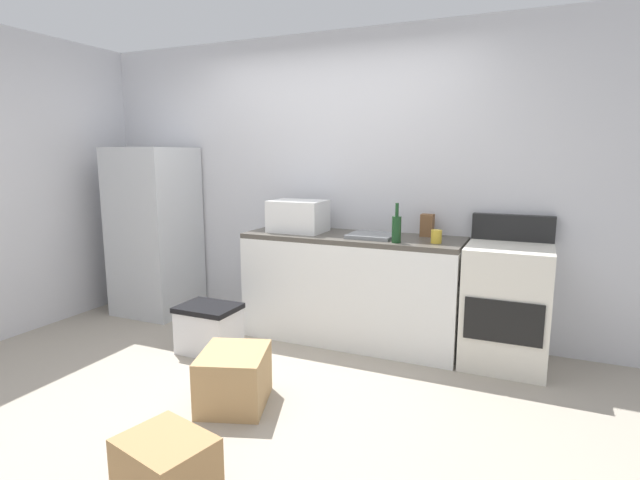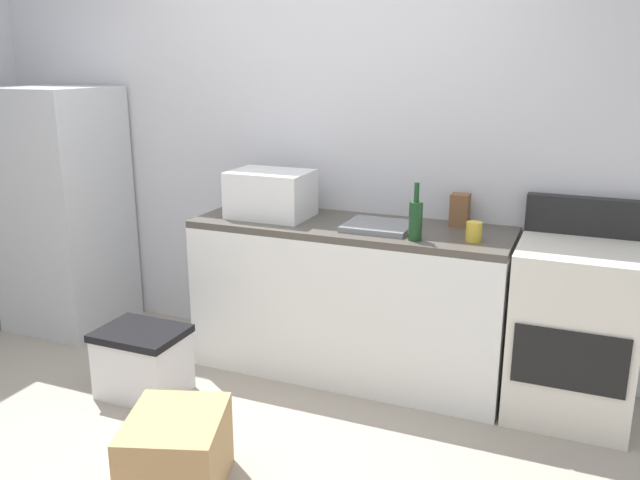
{
  "view_description": "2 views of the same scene",
  "coord_description": "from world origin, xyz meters",
  "px_view_note": "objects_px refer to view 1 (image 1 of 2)",
  "views": [
    {
      "loc": [
        1.68,
        -2.59,
        1.55
      ],
      "look_at": [
        0.28,
        0.58,
        0.96
      ],
      "focal_mm": 27.72,
      "sensor_mm": 36.0,
      "label": 1
    },
    {
      "loc": [
        1.53,
        -2.18,
        1.8
      ],
      "look_at": [
        0.37,
        0.59,
        0.97
      ],
      "focal_mm": 36.9,
      "sensor_mm": 36.0,
      "label": 2
    }
  ],
  "objects_px": {
    "knife_block": "(427,225)",
    "cardboard_box_medium": "(234,378)",
    "wine_bottle": "(397,228)",
    "coffee_mug": "(436,237)",
    "refrigerator": "(155,231)",
    "stove_oven": "(506,303)",
    "cardboard_box_large": "(166,468)",
    "microwave": "(298,216)",
    "storage_bin": "(209,328)"
  },
  "relations": [
    {
      "from": "wine_bottle",
      "to": "knife_block",
      "type": "relative_size",
      "value": 1.67
    },
    {
      "from": "knife_block",
      "to": "storage_bin",
      "type": "distance_m",
      "value": 1.94
    },
    {
      "from": "cardboard_box_medium",
      "to": "knife_block",
      "type": "bearing_deg",
      "value": 61.04
    },
    {
      "from": "cardboard_box_large",
      "to": "storage_bin",
      "type": "bearing_deg",
      "value": 119.93
    },
    {
      "from": "refrigerator",
      "to": "cardboard_box_medium",
      "type": "height_order",
      "value": "refrigerator"
    },
    {
      "from": "refrigerator",
      "to": "storage_bin",
      "type": "height_order",
      "value": "refrigerator"
    },
    {
      "from": "microwave",
      "to": "cardboard_box_large",
      "type": "bearing_deg",
      "value": -79.46
    },
    {
      "from": "storage_bin",
      "to": "knife_block",
      "type": "bearing_deg",
      "value": 30.85
    },
    {
      "from": "refrigerator",
      "to": "cardboard_box_medium",
      "type": "xyz_separation_m",
      "value": [
        1.76,
        -1.3,
        -0.64
      ]
    },
    {
      "from": "refrigerator",
      "to": "coffee_mug",
      "type": "distance_m",
      "value": 2.76
    },
    {
      "from": "refrigerator",
      "to": "coffee_mug",
      "type": "bearing_deg",
      "value": -0.97
    },
    {
      "from": "knife_block",
      "to": "cardboard_box_medium",
      "type": "xyz_separation_m",
      "value": [
        -0.86,
        -1.55,
        -0.82
      ]
    },
    {
      "from": "microwave",
      "to": "storage_bin",
      "type": "xyz_separation_m",
      "value": [
        -0.45,
        -0.7,
        -0.84
      ]
    },
    {
      "from": "cardboard_box_medium",
      "to": "microwave",
      "type": "bearing_deg",
      "value": 98.89
    },
    {
      "from": "refrigerator",
      "to": "cardboard_box_large",
      "type": "height_order",
      "value": "refrigerator"
    },
    {
      "from": "coffee_mug",
      "to": "cardboard_box_medium",
      "type": "xyz_separation_m",
      "value": [
        -0.99,
        -1.26,
        -0.78
      ]
    },
    {
      "from": "stove_oven",
      "to": "coffee_mug",
      "type": "xyz_separation_m",
      "value": [
        -0.52,
        -0.1,
        0.48
      ]
    },
    {
      "from": "wine_bottle",
      "to": "knife_block",
      "type": "distance_m",
      "value": 0.42
    },
    {
      "from": "knife_block",
      "to": "cardboard_box_large",
      "type": "xyz_separation_m",
      "value": [
        -0.66,
        -2.4,
        -0.85
      ]
    },
    {
      "from": "microwave",
      "to": "stove_oven",
      "type": "bearing_deg",
      "value": 0.47
    },
    {
      "from": "microwave",
      "to": "wine_bottle",
      "type": "xyz_separation_m",
      "value": [
        0.92,
        -0.18,
        -0.03
      ]
    },
    {
      "from": "knife_block",
      "to": "cardboard_box_large",
      "type": "relative_size",
      "value": 0.44
    },
    {
      "from": "cardboard_box_large",
      "to": "wine_bottle",
      "type": "bearing_deg",
      "value": 75.79
    },
    {
      "from": "stove_oven",
      "to": "cardboard_box_large",
      "type": "xyz_separation_m",
      "value": [
        -1.31,
        -2.21,
        -0.32
      ]
    },
    {
      "from": "stove_oven",
      "to": "coffee_mug",
      "type": "bearing_deg",
      "value": -168.81
    },
    {
      "from": "refrigerator",
      "to": "stove_oven",
      "type": "relative_size",
      "value": 1.48
    },
    {
      "from": "stove_oven",
      "to": "cardboard_box_large",
      "type": "bearing_deg",
      "value": -120.61
    },
    {
      "from": "coffee_mug",
      "to": "knife_block",
      "type": "relative_size",
      "value": 0.56
    },
    {
      "from": "stove_oven",
      "to": "microwave",
      "type": "bearing_deg",
      "value": -179.53
    },
    {
      "from": "wine_bottle",
      "to": "cardboard_box_medium",
      "type": "distance_m",
      "value": 1.6
    },
    {
      "from": "stove_oven",
      "to": "wine_bottle",
      "type": "xyz_separation_m",
      "value": [
        -0.8,
        -0.2,
        0.54
      ]
    },
    {
      "from": "refrigerator",
      "to": "stove_oven",
      "type": "bearing_deg",
      "value": 0.97
    },
    {
      "from": "cardboard_box_large",
      "to": "microwave",
      "type": "bearing_deg",
      "value": 100.54
    },
    {
      "from": "microwave",
      "to": "storage_bin",
      "type": "distance_m",
      "value": 1.19
    },
    {
      "from": "refrigerator",
      "to": "storage_bin",
      "type": "xyz_separation_m",
      "value": [
        1.1,
        -0.66,
        -0.62
      ]
    },
    {
      "from": "refrigerator",
      "to": "wine_bottle",
      "type": "relative_size",
      "value": 5.41
    },
    {
      "from": "wine_bottle",
      "to": "storage_bin",
      "type": "xyz_separation_m",
      "value": [
        -1.37,
        -0.52,
        -0.82
      ]
    },
    {
      "from": "wine_bottle",
      "to": "storage_bin",
      "type": "bearing_deg",
      "value": -159.29
    },
    {
      "from": "refrigerator",
      "to": "storage_bin",
      "type": "relative_size",
      "value": 3.53
    },
    {
      "from": "storage_bin",
      "to": "cardboard_box_medium",
      "type": "bearing_deg",
      "value": -44.16
    },
    {
      "from": "wine_bottle",
      "to": "coffee_mug",
      "type": "bearing_deg",
      "value": 18.89
    },
    {
      "from": "stove_oven",
      "to": "storage_bin",
      "type": "relative_size",
      "value": 2.39
    },
    {
      "from": "refrigerator",
      "to": "cardboard_box_large",
      "type": "distance_m",
      "value": 2.99
    },
    {
      "from": "stove_oven",
      "to": "microwave",
      "type": "distance_m",
      "value": 1.81
    },
    {
      "from": "cardboard_box_medium",
      "to": "storage_bin",
      "type": "height_order",
      "value": "storage_bin"
    },
    {
      "from": "refrigerator",
      "to": "knife_block",
      "type": "height_order",
      "value": "refrigerator"
    },
    {
      "from": "stove_oven",
      "to": "refrigerator",
      "type": "bearing_deg",
      "value": -179.03
    },
    {
      "from": "coffee_mug",
      "to": "storage_bin",
      "type": "xyz_separation_m",
      "value": [
        -1.65,
        -0.61,
        -0.76
      ]
    },
    {
      "from": "refrigerator",
      "to": "storage_bin",
      "type": "distance_m",
      "value": 1.43
    },
    {
      "from": "knife_block",
      "to": "microwave",
      "type": "bearing_deg",
      "value": -169.11
    }
  ]
}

